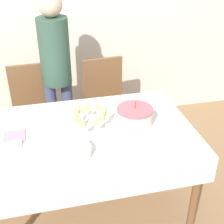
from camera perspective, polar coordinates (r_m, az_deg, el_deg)
ground_plane at (r=2.80m, az=-4.59°, el=-16.71°), size 12.00×12.00×0.00m
wall_back at (r=3.48m, az=-9.76°, el=18.35°), size 8.00×0.05×2.70m
dining_table at (r=2.36m, az=-5.23°, el=-5.63°), size 1.63×1.01×0.76m
dining_chair_far_left at (r=3.12m, az=-14.06°, el=0.28°), size 0.44×0.44×0.96m
dining_chair_far_right at (r=3.17m, az=-1.09°, el=1.78°), size 0.45×0.45×0.96m
birthday_cake at (r=2.35m, az=4.18°, el=-0.77°), size 0.27×0.27×0.21m
champagne_tray at (r=2.29m, az=-4.21°, el=-1.09°), size 0.37×0.37×0.18m
plate_stack_main at (r=2.06m, az=-6.86°, el=-7.08°), size 0.22×0.22×0.06m
cake_knife at (r=2.21m, az=5.34°, el=-5.03°), size 0.29×0.12×0.00m
fork_pile at (r=2.25m, az=-18.32°, el=-5.72°), size 0.17×0.06×0.02m
napkin_pile at (r=2.33m, az=-17.46°, el=-4.29°), size 0.15×0.15×0.01m
person_standing at (r=2.99m, az=-10.24°, el=8.61°), size 0.28×0.28×1.60m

